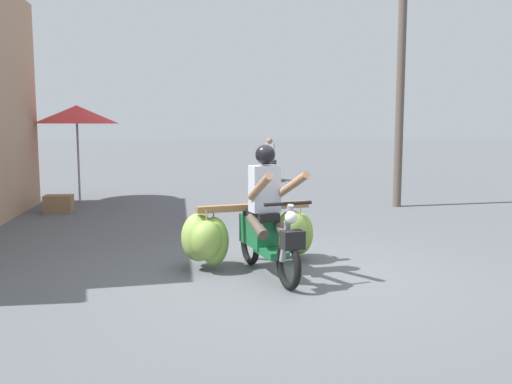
% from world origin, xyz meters
% --- Properties ---
extents(ground_plane, '(120.00, 120.00, 0.00)m').
position_xyz_m(ground_plane, '(0.00, 0.00, 0.00)').
color(ground_plane, '#56595E').
extents(motorbike_main_loaded, '(1.80, 1.94, 1.58)m').
position_xyz_m(motorbike_main_loaded, '(-0.44, 0.39, 0.49)').
color(motorbike_main_loaded, black).
rests_on(motorbike_main_loaded, ground).
extents(motorbike_distant_ahead_left, '(0.81, 1.51, 1.40)m').
position_xyz_m(motorbike_distant_ahead_left, '(1.61, 11.17, 0.57)').
color(motorbike_distant_ahead_left, black).
rests_on(motorbike_distant_ahead_left, ground).
extents(market_umbrella_near_shop, '(1.93, 1.93, 2.26)m').
position_xyz_m(market_umbrella_near_shop, '(-3.63, 7.04, 2.05)').
color(market_umbrella_near_shop, '#99999E').
rests_on(market_umbrella_near_shop, ground).
extents(produce_crate, '(0.56, 0.40, 0.36)m').
position_xyz_m(produce_crate, '(-3.78, 5.42, 0.18)').
color(produce_crate, olive).
rests_on(produce_crate, ground).
extents(utility_pole, '(0.18, 0.18, 6.20)m').
position_xyz_m(utility_pole, '(3.52, 5.24, 3.10)').
color(utility_pole, brown).
rests_on(utility_pole, ground).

